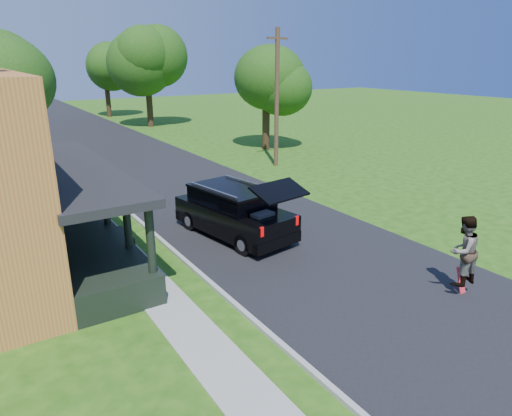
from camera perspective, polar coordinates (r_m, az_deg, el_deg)
ground at (r=15.23m, az=10.57°, el=-7.66°), size 140.00×140.00×0.00m
street at (r=32.04m, az=-14.45°, el=5.84°), size 8.00×120.00×0.02m
curb at (r=31.08m, az=-21.54°, el=4.77°), size 0.15×120.00×0.12m
sidewalk at (r=30.84m, az=-24.35°, el=4.32°), size 1.30×120.00×0.03m
black_suv at (r=17.46m, az=-2.74°, el=-0.47°), size 2.89×5.73×2.55m
skateboarder at (r=14.22m, az=24.47°, el=-4.86°), size 1.01×0.79×2.07m
skateboard at (r=14.90m, az=24.24°, el=-8.35°), size 0.39×0.42×0.74m
tree_left_mid at (r=32.75m, az=-28.67°, el=14.71°), size 6.80×6.61×9.25m
tree_right_near at (r=34.36m, az=1.20°, el=15.63°), size 5.12×4.93×7.69m
tree_right_mid at (r=47.47m, az=-13.65°, el=17.90°), size 7.59×7.39×10.22m
tree_right_far at (r=56.95m, az=-18.41°, el=16.38°), size 6.38×6.55×8.41m
utility_pole_near at (r=28.76m, az=2.62°, el=13.69°), size 1.65×0.37×8.30m
utility_pole_far at (r=49.39m, az=-13.32°, el=15.58°), size 1.77×0.49×9.02m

